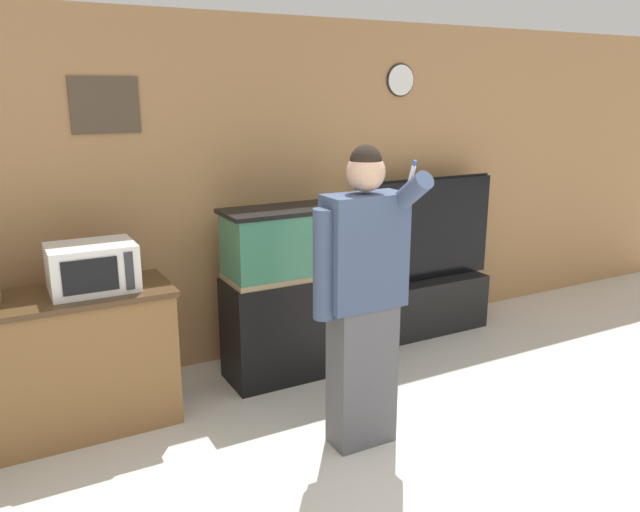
% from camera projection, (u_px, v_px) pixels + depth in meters
% --- Properties ---
extents(wall_back_paneled, '(10.00, 0.08, 2.60)m').
position_uv_depth(wall_back_paneled, '(252.00, 193.00, 4.78)').
color(wall_back_paneled, '#A87A4C').
rests_on(wall_back_paneled, ground_plane).
extents(counter_island, '(1.41, 0.57, 0.89)m').
position_uv_depth(counter_island, '(57.00, 365.00, 3.79)').
color(counter_island, brown).
rests_on(counter_island, ground_plane).
extents(microwave, '(0.50, 0.38, 0.29)m').
position_uv_depth(microwave, '(92.00, 267.00, 3.75)').
color(microwave, white).
rests_on(microwave, counter_island).
extents(aquarium_on_stand, '(1.15, 0.43, 1.26)m').
position_uv_depth(aquarium_on_stand, '(302.00, 291.00, 4.58)').
color(aquarium_on_stand, black).
rests_on(aquarium_on_stand, ground_plane).
extents(tv_on_stand, '(1.23, 0.40, 1.35)m').
position_uv_depth(tv_on_stand, '(429.00, 286.00, 5.47)').
color(tv_on_stand, black).
rests_on(tv_on_stand, ground_plane).
extents(person_standing, '(0.56, 0.42, 1.78)m').
position_uv_depth(person_standing, '(362.00, 296.00, 3.55)').
color(person_standing, '#515156').
rests_on(person_standing, ground_plane).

